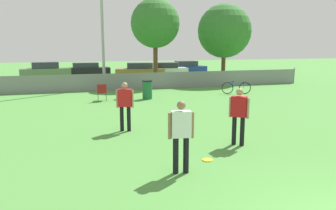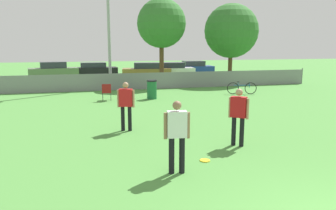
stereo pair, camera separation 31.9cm
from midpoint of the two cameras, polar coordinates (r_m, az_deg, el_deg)
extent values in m
cube|color=gray|center=(21.96, -4.49, 4.16)|extent=(25.23, 0.03, 1.10)
cylinder|color=slate|center=(27.28, 22.61, 4.71)|extent=(0.07, 0.07, 1.21)
cylinder|color=#9E9EA3|center=(23.09, -9.94, 15.14)|extent=(0.20, 0.20, 9.79)
cylinder|color=brown|center=(24.00, -0.74, 7.16)|extent=(0.32, 0.32, 3.15)
sphere|color=#33702D|center=(24.02, -0.75, 14.05)|extent=(3.50, 3.50, 3.50)
cylinder|color=brown|center=(26.30, 11.09, 6.48)|extent=(0.32, 0.32, 2.46)
sphere|color=#33702D|center=(26.28, 11.30, 12.54)|extent=(4.14, 4.14, 4.14)
cylinder|color=black|center=(11.22, -7.06, -2.35)|extent=(0.13, 0.13, 0.85)
cylinder|color=black|center=(11.18, -5.86, -2.38)|extent=(0.13, 0.13, 0.85)
cube|color=red|center=(11.07, -6.54, 1.27)|extent=(0.48, 0.35, 0.59)
sphere|color=tan|center=(11.01, -6.58, 3.46)|extent=(0.20, 0.20, 0.20)
cylinder|color=tan|center=(11.12, -7.84, 1.13)|extent=(0.08, 0.08, 0.59)
cylinder|color=tan|center=(11.03, -5.22, 1.11)|extent=(0.08, 0.08, 0.59)
cylinder|color=black|center=(7.46, 1.86, -8.78)|extent=(0.13, 0.13, 0.85)
cylinder|color=black|center=(7.50, 3.68, -8.69)|extent=(0.13, 0.13, 0.85)
cube|color=silver|center=(7.28, 2.82, -3.36)|extent=(0.46, 0.28, 0.59)
sphere|color=#8C664C|center=(7.19, 2.85, -0.06)|extent=(0.20, 0.20, 0.20)
cylinder|color=#8C664C|center=(7.24, 0.82, -3.66)|extent=(0.08, 0.08, 0.59)
cylinder|color=#8C664C|center=(7.33, 4.79, -3.53)|extent=(0.08, 0.08, 0.59)
cylinder|color=black|center=(9.74, 12.30, -4.45)|extent=(0.13, 0.13, 0.85)
cylinder|color=black|center=(9.68, 13.65, -4.59)|extent=(0.13, 0.13, 0.85)
cube|color=#B21419|center=(9.56, 13.14, -0.34)|extent=(0.46, 0.46, 0.59)
sphere|color=tan|center=(9.49, 13.25, 2.19)|extent=(0.20, 0.20, 0.20)
cylinder|color=tan|center=(9.63, 11.67, -0.39)|extent=(0.08, 0.08, 0.59)
cylinder|color=tan|center=(9.50, 14.62, -0.66)|extent=(0.08, 0.08, 0.59)
cylinder|color=yellow|center=(8.43, 7.54, -9.54)|extent=(0.26, 0.26, 0.03)
torus|color=yellow|center=(8.43, 7.54, -9.53)|extent=(0.26, 0.26, 0.03)
cylinder|color=#333338|center=(17.93, -9.42, 1.59)|extent=(0.02, 0.02, 0.41)
cylinder|color=#333338|center=(17.93, -10.78, 1.55)|extent=(0.02, 0.02, 0.41)
cylinder|color=#333338|center=(17.51, -9.41, 1.39)|extent=(0.02, 0.02, 0.41)
cylinder|color=#333338|center=(17.52, -10.80, 1.34)|extent=(0.02, 0.02, 0.41)
cube|color=maroon|center=(17.69, -10.12, 2.18)|extent=(0.52, 0.52, 0.03)
cube|color=maroon|center=(17.43, -10.15, 2.86)|extent=(0.47, 0.07, 0.45)
torus|color=black|center=(20.11, 11.69, 2.87)|extent=(0.70, 0.25, 0.71)
torus|color=black|center=(20.32, 14.63, 2.83)|extent=(0.70, 0.25, 0.71)
cylinder|color=#195999|center=(20.19, 13.19, 3.37)|extent=(0.95, 0.31, 0.04)
cylinder|color=#195999|center=(20.14, 12.54, 3.38)|extent=(0.03, 0.03, 0.37)
cylinder|color=#195999|center=(20.28, 14.42, 3.35)|extent=(0.03, 0.03, 0.33)
cube|color=black|center=(20.12, 12.56, 3.96)|extent=(0.17, 0.10, 0.04)
cylinder|color=black|center=(20.27, 14.44, 3.82)|extent=(0.15, 0.43, 0.03)
cylinder|color=#1E6638|center=(17.91, -2.32, 2.59)|extent=(0.53, 0.53, 0.95)
cylinder|color=black|center=(17.85, -2.33, 4.23)|extent=(0.55, 0.55, 0.08)
cube|color=black|center=(17.95, -6.64, 1.45)|extent=(0.62, 0.34, 0.28)
cube|color=black|center=(17.93, -6.65, 1.94)|extent=(0.52, 0.04, 0.02)
cylinder|color=black|center=(32.15, -16.79, 5.26)|extent=(0.66, 0.27, 0.64)
cylinder|color=black|center=(30.61, -16.46, 5.05)|extent=(0.66, 0.27, 0.64)
cylinder|color=black|center=(31.97, -21.48, 4.97)|extent=(0.66, 0.27, 0.64)
cylinder|color=black|center=(30.41, -21.38, 4.74)|extent=(0.66, 0.27, 0.64)
cube|color=#59724C|center=(31.24, -19.05, 5.45)|extent=(4.43, 2.34, 0.73)
cube|color=#2D333D|center=(31.20, -19.12, 6.62)|extent=(2.39, 1.85, 0.55)
cylinder|color=black|center=(33.73, -10.27, 5.71)|extent=(0.61, 0.19, 0.61)
cylinder|color=black|center=(32.27, -9.97, 5.53)|extent=(0.61, 0.19, 0.61)
cylinder|color=black|center=(33.54, -15.11, 5.50)|extent=(0.61, 0.19, 0.61)
cylinder|color=black|center=(32.07, -15.04, 5.31)|extent=(0.61, 0.19, 0.61)
cube|color=black|center=(32.86, -12.61, 5.87)|extent=(4.62, 1.78, 0.63)
cube|color=#2D333D|center=(32.82, -12.64, 6.83)|extent=(2.41, 1.54, 0.47)
cylinder|color=black|center=(30.45, -0.95, 5.45)|extent=(0.67, 0.29, 0.65)
cylinder|color=black|center=(28.95, -0.72, 5.20)|extent=(0.67, 0.29, 0.65)
cylinder|color=black|center=(30.36, -5.99, 5.38)|extent=(0.67, 0.29, 0.65)
cylinder|color=black|center=(28.85, -6.02, 5.13)|extent=(0.67, 0.29, 0.65)
cube|color=olive|center=(29.61, -3.42, 5.73)|extent=(4.53, 2.45, 0.69)
cube|color=#2D333D|center=(29.56, -3.43, 6.89)|extent=(2.46, 1.89, 0.51)
cylinder|color=black|center=(31.70, 3.01, 5.64)|extent=(0.68, 0.25, 0.66)
cylinder|color=black|center=(30.14, 3.66, 5.39)|extent=(0.68, 0.25, 0.66)
cylinder|color=black|center=(31.27, -1.45, 5.58)|extent=(0.68, 0.25, 0.66)
cylinder|color=black|center=(29.68, -1.02, 5.34)|extent=(0.68, 0.25, 0.66)
cube|color=white|center=(30.66, 1.06, 5.89)|extent=(4.16, 2.23, 0.66)
cube|color=#2D333D|center=(30.62, 1.06, 6.97)|extent=(2.23, 1.81, 0.50)
cylinder|color=black|center=(34.53, 6.27, 5.95)|extent=(0.66, 0.22, 0.65)
cylinder|color=black|center=(33.05, 7.13, 5.75)|extent=(0.66, 0.22, 0.65)
cylinder|color=black|center=(33.84, 2.36, 5.92)|extent=(0.66, 0.22, 0.65)
cylinder|color=black|center=(32.33, 3.06, 5.71)|extent=(0.66, 0.22, 0.65)
cube|color=navy|center=(33.40, 4.72, 6.22)|extent=(4.00, 2.00, 0.68)
cube|color=#2D333D|center=(33.37, 4.74, 7.23)|extent=(2.11, 1.68, 0.51)
camera|label=1|loc=(0.16, -89.10, 0.16)|focal=35.00mm
camera|label=2|loc=(0.16, 90.90, -0.16)|focal=35.00mm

